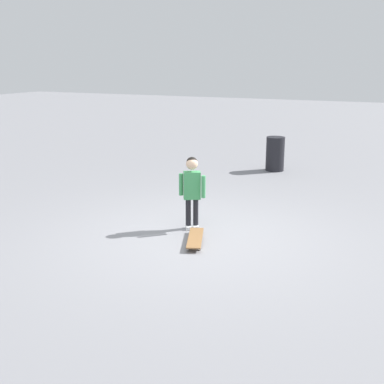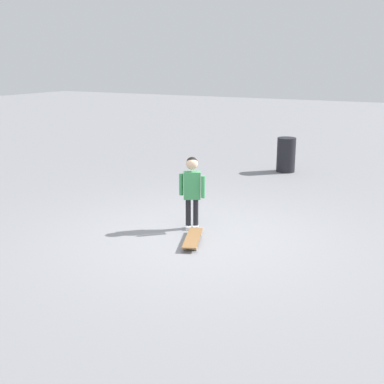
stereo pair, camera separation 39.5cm
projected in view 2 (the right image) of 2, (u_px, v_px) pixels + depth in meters
The scene contains 4 objects.
ground_plane at pixel (198, 238), 6.87m from camera, with size 50.00×50.00×0.00m, color gray.
child_person at pixel (192, 185), 7.11m from camera, with size 0.41×0.26×1.06m.
skateboard at pixel (193, 238), 6.70m from camera, with size 0.46×0.81×0.07m.
trash_bin at pixel (286, 155), 10.88m from camera, with size 0.41×0.41×0.75m, color black.
Camera 2 is at (2.98, -5.74, 2.39)m, focal length 46.44 mm.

